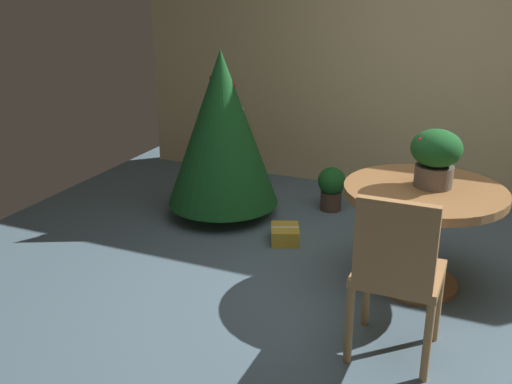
{
  "coord_description": "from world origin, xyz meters",
  "views": [
    {
      "loc": [
        0.59,
        -3.39,
        1.98
      ],
      "look_at": [
        -0.9,
        0.06,
        0.6
      ],
      "focal_mm": 41.65,
      "sensor_mm": 36.0,
      "label": 1
    }
  ],
  "objects_px": {
    "flower_vase": "(436,155)",
    "holiday_tree": "(222,129)",
    "round_dining_table": "(422,215)",
    "wooden_chair_near": "(397,269)",
    "potted_plant": "(331,187)",
    "gift_box_gold": "(285,234)"
  },
  "relations": [
    {
      "from": "flower_vase",
      "to": "gift_box_gold",
      "type": "xyz_separation_m",
      "value": [
        -1.1,
        0.26,
        -0.85
      ]
    },
    {
      "from": "potted_plant",
      "to": "round_dining_table",
      "type": "bearing_deg",
      "value": -50.08
    },
    {
      "from": "holiday_tree",
      "to": "potted_plant",
      "type": "bearing_deg",
      "value": 30.4
    },
    {
      "from": "round_dining_table",
      "to": "holiday_tree",
      "type": "xyz_separation_m",
      "value": [
        -1.76,
        0.62,
        0.26
      ]
    },
    {
      "from": "holiday_tree",
      "to": "gift_box_gold",
      "type": "bearing_deg",
      "value": -24.29
    },
    {
      "from": "holiday_tree",
      "to": "gift_box_gold",
      "type": "relative_size",
      "value": 4.36
    },
    {
      "from": "round_dining_table",
      "to": "flower_vase",
      "type": "distance_m",
      "value": 0.4
    },
    {
      "from": "gift_box_gold",
      "to": "potted_plant",
      "type": "distance_m",
      "value": 0.83
    },
    {
      "from": "flower_vase",
      "to": "wooden_chair_near",
      "type": "relative_size",
      "value": 0.39
    },
    {
      "from": "round_dining_table",
      "to": "potted_plant",
      "type": "distance_m",
      "value": 1.48
    },
    {
      "from": "wooden_chair_near",
      "to": "round_dining_table",
      "type": "bearing_deg",
      "value": 90.0
    },
    {
      "from": "flower_vase",
      "to": "potted_plant",
      "type": "xyz_separation_m",
      "value": [
        -0.96,
        1.06,
        -0.7
      ]
    },
    {
      "from": "potted_plant",
      "to": "holiday_tree",
      "type": "bearing_deg",
      "value": -149.6
    },
    {
      "from": "round_dining_table",
      "to": "gift_box_gold",
      "type": "height_order",
      "value": "round_dining_table"
    },
    {
      "from": "wooden_chair_near",
      "to": "gift_box_gold",
      "type": "xyz_separation_m",
      "value": [
        -1.06,
        1.2,
        -0.48
      ]
    },
    {
      "from": "potted_plant",
      "to": "wooden_chair_near",
      "type": "bearing_deg",
      "value": -65.1
    },
    {
      "from": "wooden_chair_near",
      "to": "holiday_tree",
      "type": "xyz_separation_m",
      "value": [
        -1.76,
        1.51,
        0.23
      ]
    },
    {
      "from": "wooden_chair_near",
      "to": "potted_plant",
      "type": "bearing_deg",
      "value": 114.9
    },
    {
      "from": "round_dining_table",
      "to": "wooden_chair_near",
      "type": "height_order",
      "value": "wooden_chair_near"
    },
    {
      "from": "flower_vase",
      "to": "holiday_tree",
      "type": "xyz_separation_m",
      "value": [
        -1.79,
        0.58,
        -0.14
      ]
    },
    {
      "from": "round_dining_table",
      "to": "gift_box_gold",
      "type": "relative_size",
      "value": 3.15
    },
    {
      "from": "flower_vase",
      "to": "potted_plant",
      "type": "distance_m",
      "value": 1.59
    }
  ]
}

